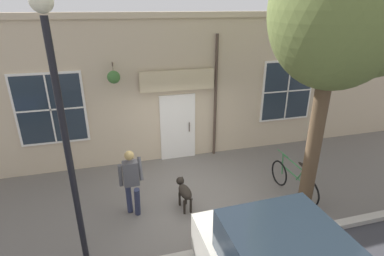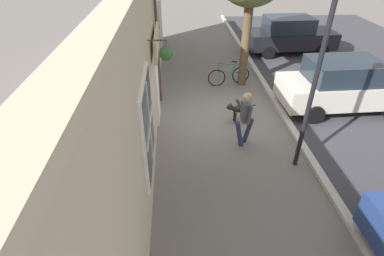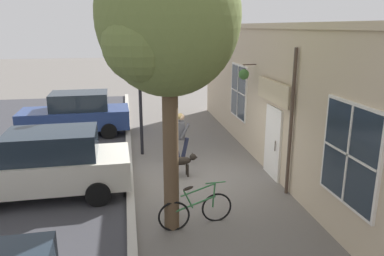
% 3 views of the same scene
% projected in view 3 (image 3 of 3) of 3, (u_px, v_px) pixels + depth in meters
% --- Properties ---
extents(ground_plane, '(90.00, 90.00, 0.00)m').
position_uv_depth(ground_plane, '(199.00, 178.00, 10.97)').
color(ground_plane, '#66605B').
extents(storefront_facade, '(0.95, 18.00, 4.41)m').
position_uv_depth(storefront_facade, '(279.00, 102.00, 10.77)').
color(storefront_facade, '#C6B293').
rests_on(storefront_facade, ground_plane).
extents(pedestrian_walking, '(0.58, 0.55, 1.65)m').
position_uv_depth(pedestrian_walking, '(181.00, 133.00, 12.06)').
color(pedestrian_walking, '#282D47').
rests_on(pedestrian_walking, ground_plane).
extents(dog_on_leash, '(0.99, 0.32, 0.70)m').
position_uv_depth(dog_on_leash, '(183.00, 161.00, 11.04)').
color(dog_on_leash, black).
rests_on(dog_on_leash, ground_plane).
extents(street_tree_by_curb, '(2.81, 2.53, 6.04)m').
position_uv_depth(street_tree_by_curb, '(166.00, 22.00, 7.12)').
color(street_tree_by_curb, brown).
rests_on(street_tree_by_curb, ground_plane).
extents(leaning_bicycle, '(1.72, 0.32, 1.00)m').
position_uv_depth(leaning_bicycle, '(196.00, 210.00, 8.30)').
color(leaning_bicycle, black).
rests_on(leaning_bicycle, ground_plane).
extents(parked_car_nearest_curb, '(4.34, 2.02, 1.75)m').
position_uv_depth(parked_car_nearest_curb, '(77.00, 114.00, 15.21)').
color(parked_car_nearest_curb, navy).
rests_on(parked_car_nearest_curb, ground_plane).
extents(parked_car_mid_block, '(4.34, 2.02, 1.75)m').
position_uv_depth(parked_car_mid_block, '(48.00, 164.00, 9.67)').
color(parked_car_mid_block, beige).
rests_on(parked_car_mid_block, ground_plane).
extents(street_lamp, '(0.32, 0.32, 4.78)m').
position_uv_depth(street_lamp, '(139.00, 64.00, 12.25)').
color(street_lamp, black).
rests_on(street_lamp, ground_plane).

